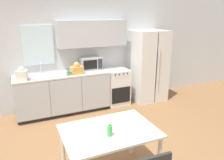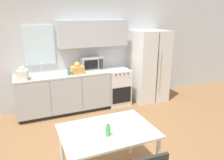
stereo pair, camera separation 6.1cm
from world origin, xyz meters
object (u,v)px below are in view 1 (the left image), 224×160
Objects in this scene: coffee_mug at (69,73)px; dining_table at (109,137)px; drink_bottle at (110,130)px; oven_range at (116,86)px; microwave at (91,63)px; refrigerator at (148,66)px.

dining_table is at bearing -89.93° from coffee_mug.
oven_range is at bearing 63.65° from drink_bottle.
drink_bottle is at bearing -91.04° from coffee_mug.
oven_range is 1.75× the size of microwave.
refrigerator is 2.15m from coffee_mug.
oven_range is at bearing 175.76° from refrigerator.
microwave is 2.69m from dining_table.
oven_range reaches higher than dining_table.
refrigerator is 17.25× the size of coffee_mug.
refrigerator is 3.33m from drink_bottle.
refrigerator is 3.22m from dining_table.
microwave is (-0.61, 0.13, 0.63)m from oven_range.
refrigerator is at bearing -7.52° from microwave.
microwave is 0.42× the size of dining_table.
oven_range is 2.75m from dining_table.
coffee_mug is at bearing 90.07° from dining_table.
refrigerator is at bearing 2.96° from coffee_mug.
refrigerator is 1.54m from microwave.
microwave is at bearing 172.48° from refrigerator.
microwave is at bearing 26.44° from coffee_mug.
refrigerator is at bearing -4.24° from oven_range.
coffee_mug is at bearing 88.96° from drink_bottle.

